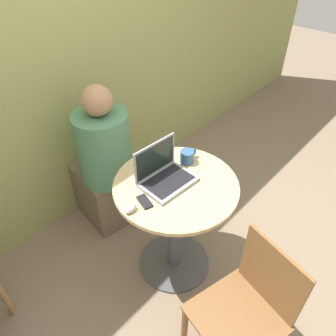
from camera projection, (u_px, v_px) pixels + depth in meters
ground_plane at (174, 262)px, 2.39m from camera, size 12.00×12.00×0.00m
back_wall at (59, 51)px, 2.08m from camera, size 7.00×0.05×2.60m
round_table at (175, 214)px, 2.06m from camera, size 0.73×0.73×0.77m
laptop at (164, 174)px, 1.89m from camera, size 0.32×0.24×0.23m
cell_phone at (145, 202)px, 1.77m from camera, size 0.08×0.11×0.02m
computer_mouse at (131, 209)px, 1.71m from camera, size 0.08×0.04×0.04m
coffee_cup at (187, 156)px, 2.03m from camera, size 0.13×0.09×0.08m
chair_empty at (246, 311)px, 1.64m from camera, size 0.49×0.49×0.85m
person_seated at (103, 169)px, 2.45m from camera, size 0.42×0.59×1.18m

